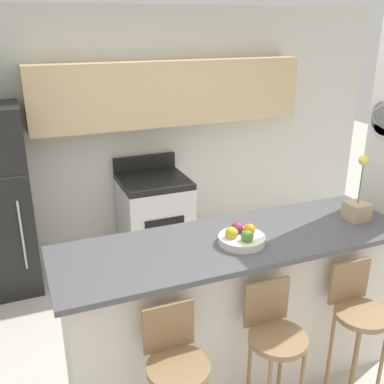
{
  "coord_description": "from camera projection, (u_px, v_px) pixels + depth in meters",
  "views": [
    {
      "loc": [
        -1.24,
        -2.28,
        2.39
      ],
      "look_at": [
        0.0,
        0.76,
        1.14
      ],
      "focal_mm": 42.0,
      "sensor_mm": 36.0,
      "label": 1
    }
  ],
  "objects": [
    {
      "name": "counter_bar",
      "position": [
        234.0,
        310.0,
        3.06
      ],
      "size": [
        2.34,
        0.73,
        1.09
      ],
      "color": "silver",
      "rests_on": "ground_plane"
    },
    {
      "name": "stove_range",
      "position": [
        155.0,
        219.0,
        4.68
      ],
      "size": [
        0.67,
        0.66,
        1.07
      ],
      "color": "silver",
      "rests_on": "ground_plane"
    },
    {
      "name": "bar_stool_left",
      "position": [
        176.0,
        368.0,
        2.38
      ],
      "size": [
        0.34,
        0.34,
        1.0
      ],
      "color": "olive",
      "rests_on": "ground_plane"
    },
    {
      "name": "ground_plane",
      "position": [
        231.0,
        373.0,
        3.26
      ],
      "size": [
        14.0,
        14.0,
        0.0
      ],
      "primitive_type": "plane",
      "color": "beige"
    },
    {
      "name": "orchid_vase",
      "position": [
        357.0,
        205.0,
        3.12
      ],
      "size": [
        0.15,
        0.15,
        0.47
      ],
      "color": "tan",
      "rests_on": "counter_bar"
    },
    {
      "name": "wall_back",
      "position": [
        151.0,
        119.0,
        4.62
      ],
      "size": [
        5.6,
        0.38,
        2.55
      ],
      "color": "silver",
      "rests_on": "ground_plane"
    },
    {
      "name": "fruit_bowl",
      "position": [
        241.0,
        237.0,
        2.8
      ],
      "size": [
        0.29,
        0.29,
        0.12
      ],
      "color": "silver",
      "rests_on": "counter_bar"
    },
    {
      "name": "bar_stool_right",
      "position": [
        357.0,
        316.0,
        2.8
      ],
      "size": [
        0.34,
        0.34,
        1.0
      ],
      "color": "olive",
      "rests_on": "ground_plane"
    },
    {
      "name": "bar_stool_mid",
      "position": [
        274.0,
        340.0,
        2.59
      ],
      "size": [
        0.34,
        0.34,
        1.0
      ],
      "color": "olive",
      "rests_on": "ground_plane"
    }
  ]
}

